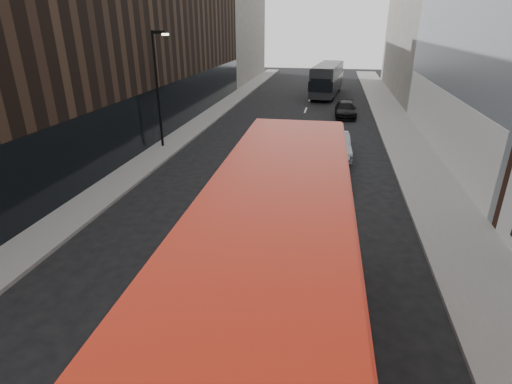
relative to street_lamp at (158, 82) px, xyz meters
The scene contains 11 objects.
sidewalk_right 17.69m from the street_lamp, 24.00° to the left, with size 3.00×80.00×0.15m, color slate.
sidewalk_left 8.12m from the street_lamp, 88.20° to the left, with size 2.00×80.00×0.15m, color slate.
building_victorian 33.01m from the street_lamp, 53.00° to the left, with size 6.50×24.00×21.00m.
building_left_mid 12.76m from the street_lamp, 105.29° to the left, with size 5.00×24.00×14.00m, color black.
building_left_far 34.24m from the street_lamp, 95.51° to the left, with size 5.00×20.00×13.00m, color #635F57.
street_lamp is the anchor object (origin of this frame).
red_bus 19.90m from the street_lamp, 60.58° to the right, with size 3.04×12.04×4.83m.
grey_bus 24.83m from the street_lamp, 66.40° to the left, with size 3.57×10.67×3.39m.
car_a 11.96m from the street_lamp, 19.38° to the right, with size 1.70×4.22×1.44m, color black.
car_b 11.59m from the street_lamp, ahead, with size 1.49×4.28×1.41m, color #999CA1.
car_c 17.04m from the street_lamp, 44.95° to the left, with size 1.76×4.34×1.26m, color black.
Camera 1 is at (2.39, -5.64, 7.56)m, focal length 28.00 mm.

